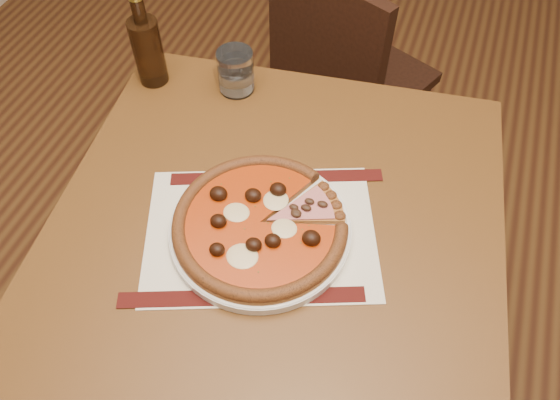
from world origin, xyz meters
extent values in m
cube|color=brown|center=(-0.62, 0.14, 0.73)|extent=(0.89, 0.89, 0.04)
cylinder|color=brown|center=(-1.01, 0.44, 0.35)|extent=(0.05, 0.05, 0.71)
cylinder|color=brown|center=(-0.32, 0.53, 0.35)|extent=(0.05, 0.05, 0.71)
cube|color=black|center=(-0.65, 0.97, 0.40)|extent=(0.51, 0.51, 0.04)
cylinder|color=black|center=(-0.43, 1.05, 0.19)|extent=(0.03, 0.03, 0.38)
cylinder|color=black|center=(-0.74, 1.19, 0.19)|extent=(0.03, 0.03, 0.38)
cylinder|color=black|center=(-0.57, 0.75, 0.19)|extent=(0.03, 0.03, 0.38)
cylinder|color=black|center=(-0.87, 0.88, 0.19)|extent=(0.03, 0.03, 0.38)
cube|color=black|center=(-0.73, 0.81, 0.62)|extent=(0.37, 0.19, 0.41)
cube|color=beige|center=(-0.64, 0.10, 0.75)|extent=(0.48, 0.41, 0.00)
cylinder|color=white|center=(-0.64, 0.10, 0.76)|extent=(0.32, 0.32, 0.02)
cylinder|color=#AE712A|center=(-0.64, 0.10, 0.78)|extent=(0.30, 0.30, 0.01)
torus|color=brown|center=(-0.64, 0.10, 0.78)|extent=(0.30, 0.30, 0.02)
cylinder|color=#A82F08|center=(-0.64, 0.10, 0.78)|extent=(0.26, 0.26, 0.00)
ellipsoid|color=beige|center=(-0.63, 0.15, 0.79)|extent=(0.05, 0.04, 0.01)
ellipsoid|color=beige|center=(-0.72, 0.11, 0.79)|extent=(0.05, 0.04, 0.01)
ellipsoid|color=beige|center=(-0.64, 0.05, 0.79)|extent=(0.05, 0.04, 0.01)
ellipsoid|color=beige|center=(-0.56, 0.10, 0.79)|extent=(0.05, 0.04, 0.01)
ellipsoid|color=black|center=(-0.63, 0.16, 0.80)|extent=(0.03, 0.03, 0.02)
ellipsoid|color=black|center=(-0.69, 0.17, 0.80)|extent=(0.03, 0.03, 0.02)
ellipsoid|color=black|center=(-0.70, 0.11, 0.80)|extent=(0.03, 0.03, 0.02)
ellipsoid|color=black|center=(-0.72, 0.06, 0.80)|extent=(0.03, 0.03, 0.02)
ellipsoid|color=black|center=(-0.67, 0.04, 0.80)|extent=(0.03, 0.03, 0.02)
ellipsoid|color=black|center=(-0.63, 0.01, 0.80)|extent=(0.03, 0.03, 0.02)
ellipsoid|color=black|center=(-0.59, 0.06, 0.80)|extent=(0.03, 0.03, 0.02)
ellipsoid|color=black|center=(-0.55, 0.09, 0.80)|extent=(0.03, 0.03, 0.02)
ellipsoid|color=#331E12|center=(-0.59, 0.13, 0.79)|extent=(0.02, 0.01, 0.01)
ellipsoid|color=#331E12|center=(-0.55, 0.15, 0.79)|extent=(0.02, 0.01, 0.01)
ellipsoid|color=#331E12|center=(-0.59, 0.13, 0.79)|extent=(0.02, 0.01, 0.01)
ellipsoid|color=#331E12|center=(-0.56, 0.17, 0.79)|extent=(0.02, 0.01, 0.01)
ellipsoid|color=#331E12|center=(-0.60, 0.14, 0.79)|extent=(0.02, 0.01, 0.01)
ellipsoid|color=#331E12|center=(-0.58, 0.18, 0.79)|extent=(0.02, 0.01, 0.01)
cylinder|color=white|center=(-0.82, 0.43, 0.80)|extent=(0.08, 0.08, 0.09)
cylinder|color=#321B0C|center=(-1.00, 0.40, 0.82)|extent=(0.06, 0.06, 0.15)
cylinder|color=#321B0C|center=(-1.00, 0.40, 0.92)|extent=(0.03, 0.03, 0.06)
camera|label=1|loc=(-0.43, -0.39, 1.55)|focal=35.00mm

